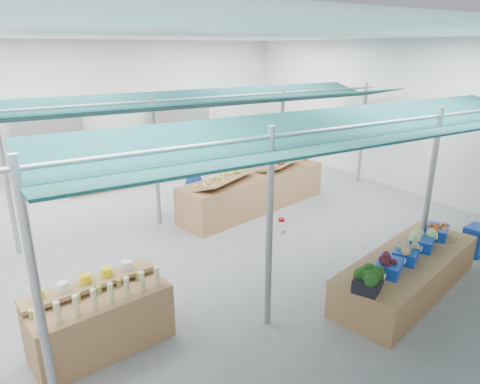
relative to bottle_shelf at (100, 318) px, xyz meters
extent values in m
plane|color=slate|center=(3.26, 3.25, -0.44)|extent=(13.00, 13.00, 0.00)
plane|color=silver|center=(3.26, 3.25, 3.76)|extent=(13.00, 13.00, 0.00)
plane|color=silver|center=(3.26, 9.75, 1.66)|extent=(12.00, 0.00, 12.00)
plane|color=silver|center=(9.26, 3.25, 1.66)|extent=(0.00, 13.00, 13.00)
cylinder|color=gray|center=(-0.74, -0.75, 1.06)|extent=(0.10, 0.10, 3.00)
cylinder|color=gray|center=(-0.74, 3.75, 1.06)|extent=(0.10, 0.10, 3.00)
cylinder|color=gray|center=(2.26, -0.75, 1.06)|extent=(0.10, 0.10, 3.00)
cylinder|color=gray|center=(2.26, 3.75, 1.06)|extent=(0.10, 0.10, 3.00)
cylinder|color=gray|center=(5.76, -0.75, 1.06)|extent=(0.10, 0.10, 3.00)
cylinder|color=gray|center=(5.76, 3.75, 1.06)|extent=(0.10, 0.10, 3.00)
cylinder|color=gray|center=(8.76, 3.75, 1.06)|extent=(0.10, 0.10, 3.00)
cylinder|color=gray|center=(4.01, -0.75, 2.41)|extent=(10.00, 0.06, 0.06)
cylinder|color=gray|center=(4.01, 3.75, 2.41)|extent=(10.00, 0.06, 0.06)
cube|color=#0B3031|center=(4.01, -1.40, 2.34)|extent=(9.50, 1.28, 0.30)
cube|color=#0B3031|center=(4.01, -0.10, 2.34)|extent=(9.50, 1.28, 0.30)
cube|color=#0B3031|center=(4.01, 3.10, 2.34)|extent=(9.50, 1.28, 0.30)
cube|color=#0B3031|center=(4.01, 4.40, 2.34)|extent=(9.50, 1.28, 0.30)
cube|color=#B23F33|center=(0.76, 9.25, 0.56)|extent=(2.00, 0.50, 2.00)
cube|color=#B23F33|center=(5.26, 9.25, 0.56)|extent=(2.00, 0.50, 2.00)
cube|color=brown|center=(0.01, -0.04, -0.04)|extent=(1.93, 1.08, 0.81)
cube|color=#997247|center=(-0.03, 0.21, 0.44)|extent=(1.86, 0.63, 0.06)
cube|color=brown|center=(4.83, -1.21, -0.12)|extent=(3.45, 1.86, 0.64)
cube|color=brown|center=(4.74, 3.43, 0.02)|extent=(4.43, 2.00, 0.92)
cube|color=brown|center=(3.24, 7.24, 0.01)|extent=(5.03, 1.27, 0.90)
cube|color=#0E379F|center=(7.11, -1.01, -0.14)|extent=(0.54, 0.42, 0.60)
imported|color=#1943A5|center=(3.54, 4.53, 0.42)|extent=(0.71, 0.55, 1.73)
imported|color=#AE152D|center=(5.34, 4.53, 0.42)|extent=(0.97, 0.83, 1.73)
cube|color=black|center=(3.46, -1.56, 0.29)|extent=(0.61, 0.55, 0.20)
cube|color=white|center=(3.56, -1.75, 0.45)|extent=(0.08, 0.05, 0.06)
cube|color=#0E379F|center=(4.08, -1.40, 0.29)|extent=(0.61, 0.55, 0.20)
cube|color=white|center=(4.18, -1.60, 0.45)|extent=(0.08, 0.05, 0.06)
cube|color=#0E379F|center=(4.65, -1.26, 0.29)|extent=(0.61, 0.55, 0.20)
cube|color=white|center=(4.76, -1.45, 0.45)|extent=(0.08, 0.05, 0.06)
cube|color=#0E379F|center=(5.27, -1.10, 0.29)|extent=(0.61, 0.55, 0.20)
cube|color=white|center=(5.37, -1.29, 0.45)|extent=(0.08, 0.05, 0.06)
cube|color=#0E379F|center=(5.89, -0.94, 0.29)|extent=(0.61, 0.55, 0.20)
cube|color=white|center=(5.99, -1.14, 0.45)|extent=(0.08, 0.05, 0.06)
sphere|color=brown|center=(3.35, -1.70, 0.43)|extent=(0.09, 0.09, 0.09)
sphere|color=brown|center=(3.30, -1.72, 0.47)|extent=(0.06, 0.06, 0.06)
cylinder|color=red|center=(3.26, 0.30, 0.66)|extent=(0.12, 0.12, 0.05)
cube|color=white|center=(3.26, 0.24, 0.44)|extent=(0.10, 0.01, 0.07)
cube|color=#997247|center=(3.76, 3.09, 0.60)|extent=(2.00, 1.47, 0.26)
cube|color=#997247|center=(5.61, 3.53, 0.60)|extent=(1.65, 1.29, 0.26)
cylinder|color=#8C6019|center=(6.66, 3.79, 0.59)|extent=(0.14, 0.14, 0.22)
cone|color=#26661E|center=(6.66, 3.79, 0.78)|extent=(0.12, 0.12, 0.18)
camera|label=1|loc=(-0.91, -5.25, 3.51)|focal=32.00mm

